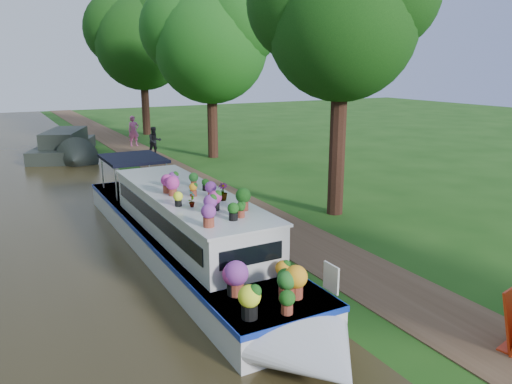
% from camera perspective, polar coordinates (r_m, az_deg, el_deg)
% --- Properties ---
extents(ground, '(100.00, 100.00, 0.00)m').
position_cam_1_polar(ground, '(13.25, 3.71, -8.00)').
color(ground, '#1B4711').
rests_on(ground, ground).
extents(canal_water, '(10.00, 100.00, 0.02)m').
position_cam_1_polar(canal_water, '(11.50, -23.20, -12.81)').
color(canal_water, '#2D2714').
rests_on(canal_water, ground).
extents(towpath, '(2.20, 100.00, 0.03)m').
position_cam_1_polar(towpath, '(13.88, 7.93, -6.98)').
color(towpath, '#503825').
rests_on(towpath, ground).
extents(plant_boat, '(2.29, 13.52, 2.28)m').
position_cam_1_polar(plant_boat, '(13.09, -7.69, -4.40)').
color(plant_boat, silver).
rests_on(plant_boat, canal_water).
extents(tree_near_overhang, '(5.52, 5.28, 8.99)m').
position_cam_1_polar(tree_near_overhang, '(17.02, 9.69, 19.45)').
color(tree_near_overhang, black).
rests_on(tree_near_overhang, ground).
extents(tree_near_mid, '(6.90, 6.60, 9.40)m').
position_cam_1_polar(tree_near_mid, '(27.75, -5.30, 17.20)').
color(tree_near_mid, black).
rests_on(tree_near_mid, ground).
extents(tree_near_far, '(7.59, 7.26, 10.30)m').
position_cam_1_polar(tree_near_far, '(37.97, -13.00, 17.06)').
color(tree_near_far, black).
rests_on(tree_near_far, ground).
extents(second_boat, '(4.61, 8.16, 1.48)m').
position_cam_1_polar(second_boat, '(30.10, -21.00, 4.94)').
color(second_boat, '#222723').
rests_on(second_boat, canal_water).
extents(pedestrian_pink, '(0.71, 0.49, 1.90)m').
position_cam_1_polar(pedestrian_pink, '(32.53, -13.81, 6.79)').
color(pedestrian_pink, '#BE4E6E').
rests_on(pedestrian_pink, towpath).
extents(pedestrian_dark, '(0.82, 0.65, 1.63)m').
position_cam_1_polar(pedestrian_dark, '(28.82, -11.51, 5.71)').
color(pedestrian_dark, black).
rests_on(pedestrian_dark, towpath).
extents(verge_plant, '(0.46, 0.42, 0.45)m').
position_cam_1_polar(verge_plant, '(16.88, -4.18, -2.24)').
color(verge_plant, '#2F641E').
rests_on(verge_plant, ground).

